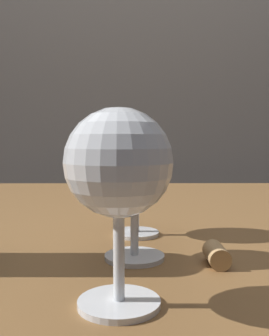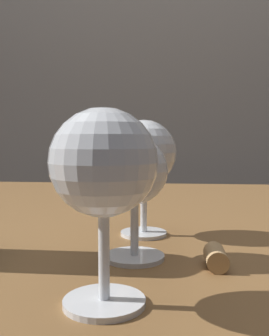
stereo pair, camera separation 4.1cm
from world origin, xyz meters
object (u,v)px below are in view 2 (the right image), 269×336
(wine_glass_rose, at_px, (134,176))
(wine_glass_cabernet, at_px, (144,155))
(wine_glass_port, at_px, (103,168))
(cork, at_px, (216,257))

(wine_glass_rose, height_order, wine_glass_cabernet, wine_glass_cabernet)
(wine_glass_port, bearing_deg, wine_glass_rose, 83.70)
(wine_glass_rose, bearing_deg, wine_glass_port, -96.30)
(wine_glass_port, distance_m, wine_glass_cabernet, 0.22)
(wine_glass_port, height_order, wine_glass_rose, wine_glass_port)
(wine_glass_cabernet, height_order, cork, wine_glass_cabernet)
(wine_glass_cabernet, relative_size, cork, 3.75)
(wine_glass_rose, height_order, cork, wine_glass_rose)
(wine_glass_rose, bearing_deg, wine_glass_cabernet, 88.50)
(wine_glass_port, bearing_deg, wine_glass_cabernet, 85.96)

